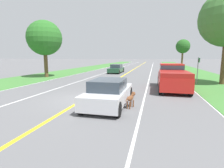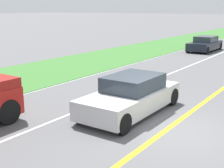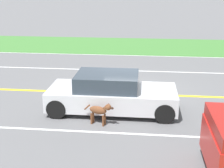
% 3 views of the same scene
% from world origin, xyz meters
% --- Properties ---
extents(ground_plane, '(400.00, 400.00, 0.00)m').
position_xyz_m(ground_plane, '(0.00, 0.00, 0.00)').
color(ground_plane, '#5B5B5E').
extents(centre_divider_line, '(0.18, 160.00, 0.01)m').
position_xyz_m(centre_divider_line, '(0.00, 0.00, 0.00)').
color(centre_divider_line, yellow).
rests_on(centre_divider_line, ground).
extents(lane_edge_line_right, '(0.14, 160.00, 0.01)m').
position_xyz_m(lane_edge_line_right, '(7.00, 0.00, 0.00)').
color(lane_edge_line_right, white).
rests_on(lane_edge_line_right, ground).
extents(lane_dash_same_dir, '(0.10, 160.00, 0.01)m').
position_xyz_m(lane_dash_same_dir, '(3.50, 0.00, 0.00)').
color(lane_dash_same_dir, white).
rests_on(lane_dash_same_dir, ground).
extents(ego_car, '(1.88, 4.46, 1.37)m').
position_xyz_m(ego_car, '(1.77, -0.64, 0.64)').
color(ego_car, silver).
rests_on(ego_car, ground).
extents(dog, '(0.41, 1.01, 0.77)m').
position_xyz_m(dog, '(2.96, -0.86, 0.49)').
color(dog, brown).
rests_on(dog, ground).
extents(car_trailing_near, '(1.84, 4.59, 1.31)m').
position_xyz_m(car_trailing_near, '(5.11, -18.82, 0.62)').
color(car_trailing_near, black).
rests_on(car_trailing_near, ground).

